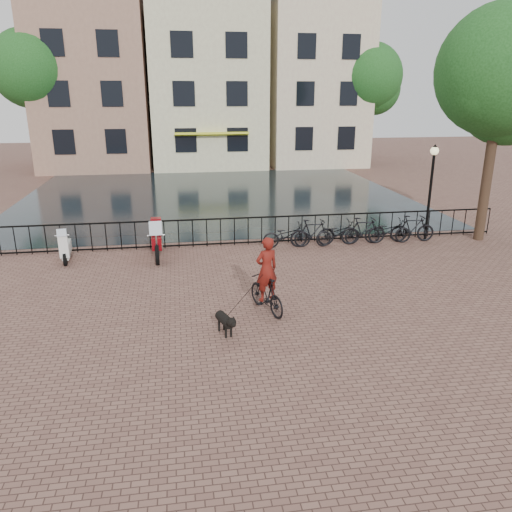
{
  "coord_description": "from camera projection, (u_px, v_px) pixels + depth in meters",
  "views": [
    {
      "loc": [
        -1.94,
        -9.29,
        5.3
      ],
      "look_at": [
        0.0,
        3.0,
        1.2
      ],
      "focal_mm": 35.0,
      "sensor_mm": 36.0,
      "label": 1
    }
  ],
  "objects": [
    {
      "name": "tree_far_left",
      "position": [
        31.0,
        69.0,
        32.26
      ],
      "size": [
        5.04,
        5.04,
        9.27
      ],
      "color": "black",
      "rests_on": "ground"
    },
    {
      "name": "canal_house_right",
      "position": [
        311.0,
        73.0,
        37.99
      ],
      "size": [
        7.0,
        9.0,
        13.3
      ],
      "color": "beige",
      "rests_on": "ground"
    },
    {
      "name": "canal_water",
      "position": [
        215.0,
        195.0,
        26.89
      ],
      "size": [
        20.0,
        20.0,
        0.0
      ],
      "primitive_type": "plane",
      "color": "black",
      "rests_on": "ground"
    },
    {
      "name": "lamp_post",
      "position": [
        432.0,
        177.0,
        18.11
      ],
      "size": [
        0.3,
        0.3,
        3.45
      ],
      "color": "black",
      "rests_on": "ground"
    },
    {
      "name": "parked_bike_5",
      "position": [
        412.0,
        229.0,
        18.42
      ],
      "size": [
        1.69,
        0.58,
        1.0
      ],
      "primitive_type": "imported",
      "rotation": [
        0.0,
        0.0,
        1.5
      ],
      "color": "black",
      "rests_on": "ground"
    },
    {
      "name": "railing",
      "position": [
        234.0,
        232.0,
        18.01
      ],
      "size": [
        20.0,
        0.05,
        1.02
      ],
      "color": "black",
      "rests_on": "ground"
    },
    {
      "name": "parked_bike_4",
      "position": [
        388.0,
        231.0,
        18.29
      ],
      "size": [
        1.76,
        0.75,
        0.9
      ],
      "primitive_type": "imported",
      "rotation": [
        0.0,
        0.0,
        1.48
      ],
      "color": "black",
      "rests_on": "ground"
    },
    {
      "name": "parked_bike_2",
      "position": [
        338.0,
        233.0,
        18.01
      ],
      "size": [
        1.78,
        0.82,
        0.9
      ],
      "primitive_type": "imported",
      "rotation": [
        0.0,
        0.0,
        1.7
      ],
      "color": "black",
      "rests_on": "ground"
    },
    {
      "name": "cyclist",
      "position": [
        267.0,
        279.0,
        12.38
      ],
      "size": [
        1.01,
        1.74,
        2.29
      ],
      "rotation": [
        0.0,
        0.0,
        3.49
      ],
      "color": "black",
      "rests_on": "ground"
    },
    {
      "name": "parked_bike_1",
      "position": [
        313.0,
        233.0,
        17.85
      ],
      "size": [
        1.69,
        0.55,
        1.0
      ],
      "primitive_type": "imported",
      "rotation": [
        0.0,
        0.0,
        1.62
      ],
      "color": "black",
      "rests_on": "ground"
    },
    {
      "name": "parked_bike_3",
      "position": [
        363.0,
        231.0,
        18.14
      ],
      "size": [
        1.67,
        0.5,
        1.0
      ],
      "primitive_type": "imported",
      "rotation": [
        0.0,
        0.0,
        1.55
      ],
      "color": "black",
      "rests_on": "ground"
    },
    {
      "name": "motorcycle",
      "position": [
        156.0,
        236.0,
        16.63
      ],
      "size": [
        0.56,
        2.1,
        1.49
      ],
      "rotation": [
        0.0,
        0.0,
        0.03
      ],
      "color": "maroon",
      "rests_on": "ground"
    },
    {
      "name": "tree_far_right",
      "position": [
        369.0,
        77.0,
        35.78
      ],
      "size": [
        4.76,
        4.76,
        8.76
      ],
      "color": "black",
      "rests_on": "ground"
    },
    {
      "name": "canal_house_mid",
      "position": [
        206.0,
        84.0,
        37.04
      ],
      "size": [
        8.0,
        9.5,
        11.8
      ],
      "color": "beige",
      "rests_on": "ground"
    },
    {
      "name": "parked_bike_0",
      "position": [
        287.0,
        235.0,
        17.73
      ],
      "size": [
        1.73,
        0.63,
        0.9
      ],
      "primitive_type": "imported",
      "rotation": [
        0.0,
        0.0,
        1.55
      ],
      "color": "black",
      "rests_on": "ground"
    },
    {
      "name": "canal_house_left",
      "position": [
        94.0,
        76.0,
        35.7
      ],
      "size": [
        7.5,
        9.0,
        12.8
      ],
      "color": "#906654",
      "rests_on": "ground"
    },
    {
      "name": "dog",
      "position": [
        225.0,
        323.0,
        11.4
      ],
      "size": [
        0.54,
        0.89,
        0.57
      ],
      "rotation": [
        0.0,
        0.0,
        0.33
      ],
      "color": "black",
      "rests_on": "ground"
    },
    {
      "name": "scooter",
      "position": [
        65.0,
        242.0,
        16.3
      ],
      "size": [
        0.53,
        1.39,
        1.26
      ],
      "rotation": [
        0.0,
        0.0,
        0.1
      ],
      "color": "white",
      "rests_on": "ground"
    },
    {
      "name": "ground",
      "position": [
        278.0,
        352.0,
        10.66
      ],
      "size": [
        100.0,
        100.0,
        0.0
      ],
      "primitive_type": "plane",
      "color": "brown",
      "rests_on": "ground"
    },
    {
      "name": "tree_near_right",
      "position": [
        502.0,
        71.0,
        17.0
      ],
      "size": [
        4.48,
        4.48,
        8.24
      ],
      "color": "black",
      "rests_on": "ground"
    }
  ]
}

